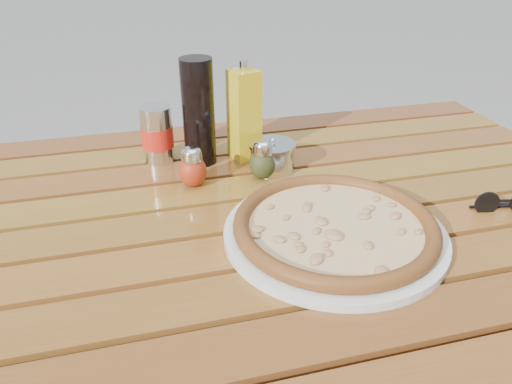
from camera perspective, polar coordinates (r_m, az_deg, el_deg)
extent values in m
cube|color=#351F0C|center=(1.64, 18.69, -4.41)|extent=(0.06, 0.06, 0.70)
cube|color=#331B0B|center=(0.91, 0.32, -5.01)|extent=(1.36, 0.86, 0.04)
cube|color=#4E260D|center=(0.66, 7.48, -16.62)|extent=(1.40, 0.09, 0.03)
cube|color=#552E0F|center=(0.73, 4.54, -11.24)|extent=(1.40, 0.09, 0.03)
cube|color=#5E3010|center=(0.81, 2.21, -6.80)|extent=(1.40, 0.09, 0.03)
cube|color=#57310F|center=(0.89, 0.33, -3.14)|extent=(1.40, 0.09, 0.03)
cube|color=#5B3810|center=(0.98, -1.22, -0.10)|extent=(1.40, 0.09, 0.03)
cube|color=#552B0F|center=(1.06, -2.52, 2.45)|extent=(1.40, 0.09, 0.03)
cube|color=#5A360F|center=(1.15, -3.63, 4.61)|extent=(1.40, 0.09, 0.03)
cube|color=#4E230D|center=(1.24, -4.58, 6.45)|extent=(1.40, 0.09, 0.03)
cylinder|color=silver|center=(0.82, 8.95, -4.72)|extent=(0.46, 0.46, 0.01)
cylinder|color=beige|center=(0.82, 9.01, -4.02)|extent=(0.38, 0.38, 0.01)
torus|color=black|center=(0.81, 9.04, -3.72)|extent=(0.40, 0.40, 0.03)
ellipsoid|color=#BA3215|center=(0.97, -7.26, 2.37)|extent=(0.07, 0.07, 0.06)
cylinder|color=silver|center=(0.95, -7.38, 4.15)|extent=(0.05, 0.05, 0.02)
ellipsoid|color=silver|center=(0.95, -7.41, 4.64)|extent=(0.04, 0.04, 0.02)
ellipsoid|color=#3A3F19|center=(0.99, 0.75, 3.25)|extent=(0.06, 0.06, 0.06)
cylinder|color=silver|center=(0.97, 0.77, 5.00)|extent=(0.05, 0.05, 0.02)
ellipsoid|color=silver|center=(0.97, 0.77, 5.49)|extent=(0.04, 0.04, 0.02)
cylinder|color=black|center=(1.03, -6.60, 9.04)|extent=(0.07, 0.07, 0.22)
cylinder|color=silver|center=(1.07, -11.23, 6.51)|extent=(0.08, 0.08, 0.12)
cylinder|color=red|center=(1.07, -11.20, 6.26)|extent=(0.08, 0.08, 0.04)
cube|color=gold|center=(1.05, -1.35, 8.76)|extent=(0.07, 0.07, 0.19)
cylinder|color=silver|center=(1.02, -1.42, 14.29)|extent=(0.02, 0.02, 0.02)
cylinder|color=silver|center=(1.02, 1.85, 3.92)|extent=(0.11, 0.11, 0.05)
cylinder|color=silver|center=(1.01, 1.87, 5.42)|extent=(0.12, 0.12, 0.01)
sphere|color=silver|center=(1.01, 1.88, 5.83)|extent=(0.02, 0.02, 0.01)
cylinder|color=black|center=(0.96, 24.90, -1.17)|extent=(0.04, 0.01, 0.04)
cube|color=black|center=(0.98, 26.60, -0.89)|extent=(0.02, 0.01, 0.00)
cube|color=black|center=(0.99, 25.56, -1.48)|extent=(0.09, 0.02, 0.00)
cube|color=black|center=(1.00, 26.42, -1.26)|extent=(0.09, 0.02, 0.00)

